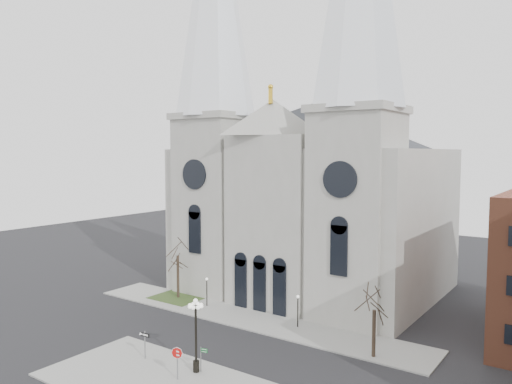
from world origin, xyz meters
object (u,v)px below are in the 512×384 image
Objects in this scene: stop_sign at (177,356)px; globe_lamp at (196,326)px; street_name_sign at (202,357)px; one_way_sign at (145,340)px.

stop_sign is 0.43× the size of globe_lamp.
globe_lamp is 2.58m from street_name_sign.
globe_lamp reaches higher than street_name_sign.
one_way_sign is at bearing 173.97° from street_name_sign.
street_name_sign is (0.37, 0.26, -2.54)m from globe_lamp.
stop_sign reaches higher than street_name_sign.
globe_lamp is 5.75m from one_way_sign.
globe_lamp is at bearing 80.80° from stop_sign.
stop_sign reaches higher than one_way_sign.
one_way_sign is at bearing 165.10° from stop_sign.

